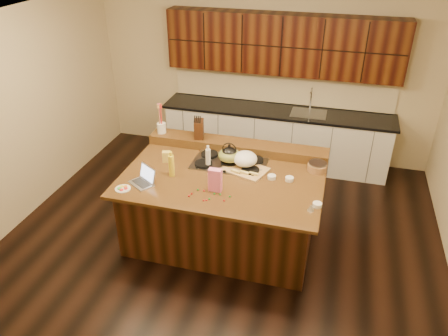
# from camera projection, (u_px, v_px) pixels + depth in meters

# --- Properties ---
(room) EXTENTS (5.52, 5.02, 2.72)m
(room) POSITION_uv_depth(u_px,v_px,m) (223.00, 144.00, 5.04)
(room) COLOR black
(room) RESTS_ON ground
(island) EXTENTS (2.40, 1.60, 0.92)m
(island) POSITION_uv_depth(u_px,v_px,m) (223.00, 207.00, 5.48)
(island) COLOR black
(island) RESTS_ON ground
(back_ledge) EXTENTS (2.40, 0.30, 0.12)m
(back_ledge) POSITION_uv_depth(u_px,v_px,m) (237.00, 146.00, 5.80)
(back_ledge) COLOR black
(back_ledge) RESTS_ON island
(cooktop) EXTENTS (0.92, 0.52, 0.05)m
(cooktop) POSITION_uv_depth(u_px,v_px,m) (229.00, 163.00, 5.49)
(cooktop) COLOR gray
(cooktop) RESTS_ON island
(back_counter) EXTENTS (3.70, 0.66, 2.40)m
(back_counter) POSITION_uv_depth(u_px,v_px,m) (278.00, 106.00, 7.01)
(back_counter) COLOR silver
(back_counter) RESTS_ON ground
(kettle) EXTENTS (0.25, 0.25, 0.19)m
(kettle) POSITION_uv_depth(u_px,v_px,m) (229.00, 154.00, 5.43)
(kettle) COLOR black
(kettle) RESTS_ON cooktop
(green_bowl) EXTENTS (0.32, 0.32, 0.16)m
(green_bowl) POSITION_uv_depth(u_px,v_px,m) (229.00, 155.00, 5.44)
(green_bowl) COLOR olive
(green_bowl) RESTS_ON cooktop
(laptop) EXTENTS (0.36, 0.34, 0.20)m
(laptop) POSITION_uv_depth(u_px,v_px,m) (144.00, 179.00, 5.09)
(laptop) COLOR #B7B7BC
(laptop) RESTS_ON island
(oil_bottle) EXTENTS (0.08, 0.08, 0.27)m
(oil_bottle) POSITION_uv_depth(u_px,v_px,m) (171.00, 166.00, 5.19)
(oil_bottle) COLOR yellow
(oil_bottle) RESTS_ON island
(vinegar_bottle) EXTENTS (0.07, 0.07, 0.25)m
(vinegar_bottle) POSITION_uv_depth(u_px,v_px,m) (208.00, 158.00, 5.37)
(vinegar_bottle) COLOR silver
(vinegar_bottle) RESTS_ON island
(wooden_tray) EXTENTS (0.61, 0.52, 0.21)m
(wooden_tray) POSITION_uv_depth(u_px,v_px,m) (245.00, 161.00, 5.37)
(wooden_tray) COLOR tan
(wooden_tray) RESTS_ON island
(ramekin_a) EXTENTS (0.12, 0.12, 0.04)m
(ramekin_a) POSITION_uv_depth(u_px,v_px,m) (317.00, 205.00, 4.68)
(ramekin_a) COLOR white
(ramekin_a) RESTS_ON island
(ramekin_b) EXTENTS (0.13, 0.13, 0.04)m
(ramekin_b) POSITION_uv_depth(u_px,v_px,m) (289.00, 179.00, 5.14)
(ramekin_b) COLOR white
(ramekin_b) RESTS_ON island
(ramekin_c) EXTENTS (0.11, 0.11, 0.04)m
(ramekin_c) POSITION_uv_depth(u_px,v_px,m) (272.00, 177.00, 5.18)
(ramekin_c) COLOR white
(ramekin_c) RESTS_ON island
(strainer_bowl) EXTENTS (0.27, 0.27, 0.09)m
(strainer_bowl) POSITION_uv_depth(u_px,v_px,m) (317.00, 167.00, 5.34)
(strainer_bowl) COLOR #996B3F
(strainer_bowl) RESTS_ON island
(kitchen_timer) EXTENTS (0.09, 0.09, 0.07)m
(kitchen_timer) POSITION_uv_depth(u_px,v_px,m) (311.00, 207.00, 4.62)
(kitchen_timer) COLOR silver
(kitchen_timer) RESTS_ON island
(pink_bag) EXTENTS (0.15, 0.08, 0.27)m
(pink_bag) POSITION_uv_depth(u_px,v_px,m) (215.00, 180.00, 4.90)
(pink_bag) COLOR pink
(pink_bag) RESTS_ON island
(candy_plate) EXTENTS (0.19, 0.19, 0.01)m
(candy_plate) POSITION_uv_depth(u_px,v_px,m) (123.00, 189.00, 4.99)
(candy_plate) COLOR white
(candy_plate) RESTS_ON island
(package_box) EXTENTS (0.12, 0.10, 0.14)m
(package_box) POSITION_uv_depth(u_px,v_px,m) (167.00, 157.00, 5.52)
(package_box) COLOR #D9C34C
(package_box) RESTS_ON island
(utensil_crock) EXTENTS (0.13, 0.13, 0.14)m
(utensil_crock) POSITION_uv_depth(u_px,v_px,m) (162.00, 128.00, 5.99)
(utensil_crock) COLOR white
(utensil_crock) RESTS_ON back_ledge
(knife_block) EXTENTS (0.17, 0.22, 0.24)m
(knife_block) POSITION_uv_depth(u_px,v_px,m) (199.00, 129.00, 5.84)
(knife_block) COLOR black
(knife_block) RESTS_ON back_ledge
(gumdrop_0) EXTENTS (0.02, 0.02, 0.02)m
(gumdrop_0) POSITION_uv_depth(u_px,v_px,m) (189.00, 196.00, 4.86)
(gumdrop_0) COLOR red
(gumdrop_0) RESTS_ON island
(gumdrop_1) EXTENTS (0.02, 0.02, 0.02)m
(gumdrop_1) POSITION_uv_depth(u_px,v_px,m) (209.00, 199.00, 4.80)
(gumdrop_1) COLOR #198C26
(gumdrop_1) RESTS_ON island
(gumdrop_2) EXTENTS (0.02, 0.02, 0.02)m
(gumdrop_2) POSITION_uv_depth(u_px,v_px,m) (192.00, 194.00, 4.89)
(gumdrop_2) COLOR red
(gumdrop_2) RESTS_ON island
(gumdrop_3) EXTENTS (0.02, 0.02, 0.02)m
(gumdrop_3) POSITION_uv_depth(u_px,v_px,m) (230.00, 197.00, 4.84)
(gumdrop_3) COLOR #198C26
(gumdrop_3) RESTS_ON island
(gumdrop_4) EXTENTS (0.02, 0.02, 0.02)m
(gumdrop_4) POSITION_uv_depth(u_px,v_px,m) (207.00, 200.00, 4.78)
(gumdrop_4) COLOR red
(gumdrop_4) RESTS_ON island
(gumdrop_5) EXTENTS (0.02, 0.02, 0.02)m
(gumdrop_5) POSITION_uv_depth(u_px,v_px,m) (198.00, 190.00, 4.97)
(gumdrop_5) COLOR #198C26
(gumdrop_5) RESTS_ON island
(gumdrop_6) EXTENTS (0.02, 0.02, 0.02)m
(gumdrop_6) POSITION_uv_depth(u_px,v_px,m) (204.00, 200.00, 4.78)
(gumdrop_6) COLOR red
(gumdrop_6) RESTS_ON island
(gumdrop_7) EXTENTS (0.02, 0.02, 0.02)m
(gumdrop_7) POSITION_uv_depth(u_px,v_px,m) (220.00, 194.00, 4.88)
(gumdrop_7) COLOR #198C26
(gumdrop_7) RESTS_ON island
(gumdrop_8) EXTENTS (0.02, 0.02, 0.02)m
(gumdrop_8) POSITION_uv_depth(u_px,v_px,m) (224.00, 200.00, 4.78)
(gumdrop_8) COLOR red
(gumdrop_8) RESTS_ON island
(gumdrop_9) EXTENTS (0.02, 0.02, 0.02)m
(gumdrop_9) POSITION_uv_depth(u_px,v_px,m) (214.00, 194.00, 4.89)
(gumdrop_9) COLOR #198C26
(gumdrop_9) RESTS_ON island
(gumdrop_10) EXTENTS (0.02, 0.02, 0.02)m
(gumdrop_10) POSITION_uv_depth(u_px,v_px,m) (204.00, 191.00, 4.95)
(gumdrop_10) COLOR red
(gumdrop_10) RESTS_ON island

